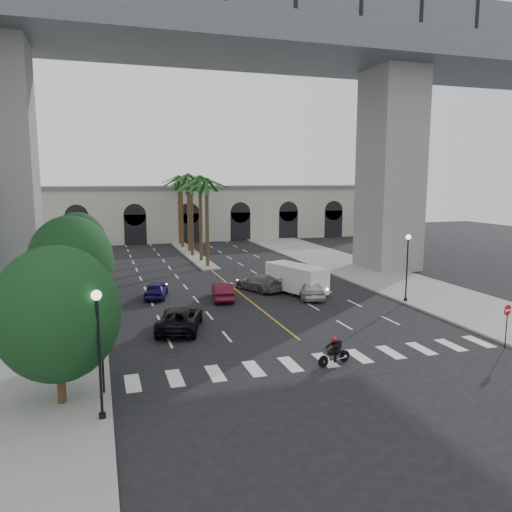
% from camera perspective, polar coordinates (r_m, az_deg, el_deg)
% --- Properties ---
extents(ground, '(140.00, 140.00, 0.00)m').
position_cam_1_polar(ground, '(28.64, 6.61, -10.73)').
color(ground, black).
rests_on(ground, ground).
extents(sidewalk_left, '(8.00, 100.00, 0.15)m').
position_cam_1_polar(sidewalk_left, '(40.85, -22.57, -5.30)').
color(sidewalk_left, gray).
rests_on(sidewalk_left, ground).
extents(sidewalk_right, '(8.00, 100.00, 0.15)m').
position_cam_1_polar(sidewalk_right, '(48.40, 15.57, -2.82)').
color(sidewalk_right, gray).
rests_on(sidewalk_right, ground).
extents(median, '(2.00, 24.00, 0.20)m').
position_cam_1_polar(median, '(64.26, -7.42, 0.27)').
color(median, gray).
rests_on(median, ground).
extents(pier_building, '(71.00, 10.50, 8.50)m').
position_cam_1_polar(pier_building, '(80.52, -9.66, 4.91)').
color(pier_building, beige).
rests_on(pier_building, ground).
extents(bridge, '(75.00, 13.00, 26.00)m').
position_cam_1_polar(bridge, '(49.63, -0.22, 19.20)').
color(bridge, gray).
rests_on(bridge, ground).
extents(palm_a, '(3.20, 3.20, 10.30)m').
position_cam_1_polar(palm_a, '(53.75, -5.68, 8.27)').
color(palm_a, '#47331E').
rests_on(palm_a, ground).
extents(palm_b, '(3.20, 3.20, 10.60)m').
position_cam_1_polar(palm_b, '(57.68, -6.43, 8.57)').
color(palm_b, '#47331E').
rests_on(palm_b, ground).
extents(palm_c, '(3.20, 3.20, 10.10)m').
position_cam_1_polar(palm_c, '(61.56, -7.43, 8.13)').
color(palm_c, '#47331E').
rests_on(palm_c, ground).
extents(palm_d, '(3.20, 3.20, 10.90)m').
position_cam_1_polar(palm_d, '(65.55, -7.78, 8.80)').
color(palm_d, '#47331E').
rests_on(palm_d, ground).
extents(palm_e, '(3.20, 3.20, 10.40)m').
position_cam_1_polar(palm_e, '(69.46, -8.55, 8.40)').
color(palm_e, '#47331E').
rests_on(palm_e, ground).
extents(palm_f, '(3.20, 3.20, 10.70)m').
position_cam_1_polar(palm_f, '(73.45, -8.83, 8.63)').
color(palm_f, '#47331E').
rests_on(palm_f, ground).
extents(street_tree_near, '(5.20, 5.20, 6.89)m').
position_cam_1_polar(street_tree_near, '(22.33, -21.79, -6.16)').
color(street_tree_near, '#382616').
rests_on(street_tree_near, ground).
extents(street_tree_mid, '(5.44, 5.44, 7.21)m').
position_cam_1_polar(street_tree_mid, '(35.01, -20.37, -0.52)').
color(street_tree_mid, '#382616').
rests_on(street_tree_mid, ground).
extents(street_tree_far, '(5.04, 5.04, 6.68)m').
position_cam_1_polar(street_tree_far, '(46.93, -19.72, 1.37)').
color(street_tree_far, '#382616').
rests_on(street_tree_far, ground).
extents(lamp_post_left_near, '(0.40, 0.40, 5.35)m').
position_cam_1_polar(lamp_post_left_near, '(20.56, -17.53, -9.54)').
color(lamp_post_left_near, black).
rests_on(lamp_post_left_near, ground).
extents(lamp_post_left_far, '(0.40, 0.40, 5.35)m').
position_cam_1_polar(lamp_post_left_far, '(41.05, -17.70, -0.49)').
color(lamp_post_left_far, black).
rests_on(lamp_post_left_far, ground).
extents(lamp_post_right, '(0.40, 0.40, 5.35)m').
position_cam_1_polar(lamp_post_right, '(40.15, 16.90, -0.65)').
color(lamp_post_right, black).
rests_on(lamp_post_right, ground).
extents(traffic_signal_near, '(0.25, 0.18, 3.65)m').
position_cam_1_polar(traffic_signal_near, '(23.15, -17.23, -9.30)').
color(traffic_signal_near, black).
rests_on(traffic_signal_near, ground).
extents(traffic_signal_far, '(0.25, 0.18, 3.65)m').
position_cam_1_polar(traffic_signal_far, '(26.99, -17.33, -6.72)').
color(traffic_signal_far, black).
rests_on(traffic_signal_far, ground).
extents(motorcycle_rider, '(2.03, 0.74, 1.49)m').
position_cam_1_polar(motorcycle_rider, '(26.67, 9.04, -10.74)').
color(motorcycle_rider, black).
rests_on(motorcycle_rider, ground).
extents(car_a, '(2.64, 4.82, 1.55)m').
position_cam_1_polar(car_a, '(40.63, 6.10, -3.72)').
color(car_a, '#B1B1B6').
rests_on(car_a, ground).
extents(car_b, '(2.19, 4.54, 1.43)m').
position_cam_1_polar(car_b, '(39.94, -3.85, -4.00)').
color(car_b, '#4C0F1E').
rests_on(car_b, ground).
extents(car_c, '(3.97, 5.89, 1.50)m').
position_cam_1_polar(car_c, '(32.35, -8.69, -7.09)').
color(car_c, black).
rests_on(car_c, ground).
extents(car_d, '(3.68, 5.24, 1.41)m').
position_cam_1_polar(car_d, '(43.05, 0.31, -3.06)').
color(car_d, slate).
rests_on(car_d, ground).
extents(car_e, '(2.53, 4.31, 1.38)m').
position_cam_1_polar(car_e, '(41.25, -11.34, -3.78)').
color(car_e, '#16104C').
rests_on(car_e, ground).
extents(cargo_van, '(3.92, 6.09, 2.43)m').
position_cam_1_polar(cargo_van, '(41.83, 4.67, -2.53)').
color(cargo_van, white).
rests_on(cargo_van, ground).
extents(pedestrian_a, '(0.63, 0.48, 1.53)m').
position_cam_1_polar(pedestrian_a, '(30.43, -17.63, -8.11)').
color(pedestrian_a, black).
rests_on(pedestrian_a, sidewalk_left).
extents(do_not_enter_sign, '(0.62, 0.18, 2.58)m').
position_cam_1_polar(do_not_enter_sign, '(31.58, 26.78, -6.23)').
color(do_not_enter_sign, black).
rests_on(do_not_enter_sign, ground).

